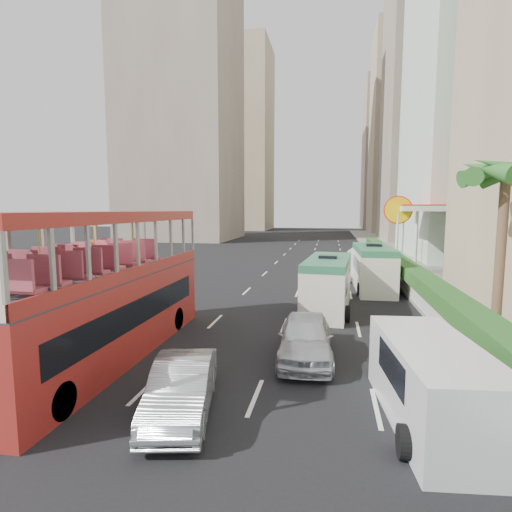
% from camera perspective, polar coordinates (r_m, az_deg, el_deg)
% --- Properties ---
extents(ground_plane, '(200.00, 200.00, 0.00)m').
position_cam_1_polar(ground_plane, '(13.35, 3.30, -15.94)').
color(ground_plane, black).
rests_on(ground_plane, ground).
extents(double_decker_bus, '(2.50, 11.00, 5.06)m').
position_cam_1_polar(double_decker_bus, '(14.60, -20.75, -4.03)').
color(double_decker_bus, maroon).
rests_on(double_decker_bus, ground).
extents(car_silver_lane_a, '(2.22, 4.30, 1.35)m').
position_cam_1_polar(car_silver_lane_a, '(11.04, -10.47, -21.14)').
color(car_silver_lane_a, silver).
rests_on(car_silver_lane_a, ground).
extents(car_silver_lane_b, '(2.04, 4.61, 1.54)m').
position_cam_1_polar(car_silver_lane_b, '(14.33, 7.04, -14.37)').
color(car_silver_lane_b, silver).
rests_on(car_silver_lane_b, ground).
extents(van_asset, '(2.55, 4.97, 1.34)m').
position_cam_1_polar(van_asset, '(30.11, 10.36, -3.26)').
color(van_asset, silver).
rests_on(van_asset, ground).
extents(minibus_near, '(2.54, 6.22, 2.69)m').
position_cam_1_polar(minibus_near, '(20.64, 10.18, -4.01)').
color(minibus_near, silver).
rests_on(minibus_near, ground).
extents(minibus_far, '(2.28, 6.38, 2.81)m').
position_cam_1_polar(minibus_far, '(26.55, 16.38, -1.68)').
color(minibus_far, silver).
rests_on(minibus_far, ground).
extents(panel_van_near, '(2.48, 5.11, 1.97)m').
position_cam_1_polar(panel_van_near, '(10.87, 23.87, -16.33)').
color(panel_van_near, silver).
rests_on(panel_van_near, ground).
extents(panel_van_far, '(3.12, 5.78, 2.19)m').
position_cam_1_polar(panel_van_far, '(31.64, 15.50, -0.91)').
color(panel_van_far, silver).
rests_on(panel_van_far, ground).
extents(sidewalk, '(6.00, 120.00, 0.18)m').
position_cam_1_polar(sidewalk, '(38.30, 21.74, -1.38)').
color(sidewalk, '#99968C').
rests_on(sidewalk, ground).
extents(kerb_wall, '(0.30, 44.00, 1.00)m').
position_cam_1_polar(kerb_wall, '(27.01, 20.42, -3.24)').
color(kerb_wall, silver).
rests_on(kerb_wall, sidewalk).
extents(hedge, '(1.10, 44.00, 0.70)m').
position_cam_1_polar(hedge, '(26.88, 20.49, -1.46)').
color(hedge, '#2D6626').
rests_on(hedge, kerb_wall).
extents(palm_tree, '(0.36, 0.36, 6.40)m').
position_cam_1_polar(palm_tree, '(17.49, 31.52, -0.06)').
color(palm_tree, brown).
rests_on(palm_tree, sidewalk).
extents(shell_station, '(6.50, 8.00, 5.50)m').
position_cam_1_polar(shell_station, '(36.31, 24.07, 2.32)').
color(shell_station, silver).
rests_on(shell_station, ground).
extents(tower_mid, '(16.00, 16.00, 50.00)m').
position_cam_1_polar(tower_mid, '(74.82, 24.70, 21.47)').
color(tower_mid, gray).
rests_on(tower_mid, ground).
extents(tower_far_a, '(14.00, 14.00, 44.00)m').
position_cam_1_polar(tower_far_a, '(96.97, 20.46, 16.27)').
color(tower_far_a, tan).
rests_on(tower_far_a, ground).
extents(tower_far_b, '(14.00, 14.00, 40.00)m').
position_cam_1_polar(tower_far_b, '(118.20, 18.56, 13.54)').
color(tower_far_b, gray).
rests_on(tower_far_b, ground).
extents(tower_left_a, '(18.00, 18.00, 52.00)m').
position_cam_1_polar(tower_left_a, '(74.89, -10.62, 22.73)').
color(tower_left_a, gray).
rests_on(tower_left_a, ground).
extents(tower_left_b, '(16.00, 16.00, 46.00)m').
position_cam_1_polar(tower_left_b, '(106.42, -2.43, 16.32)').
color(tower_left_b, tan).
rests_on(tower_left_b, ground).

